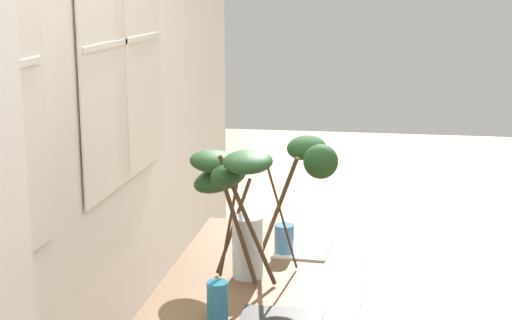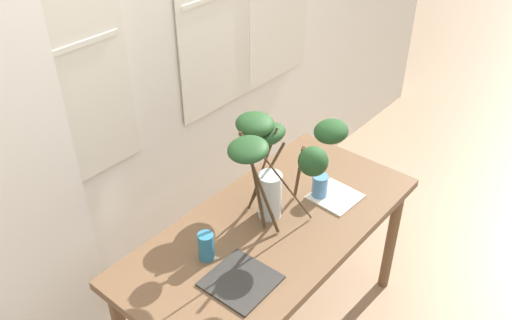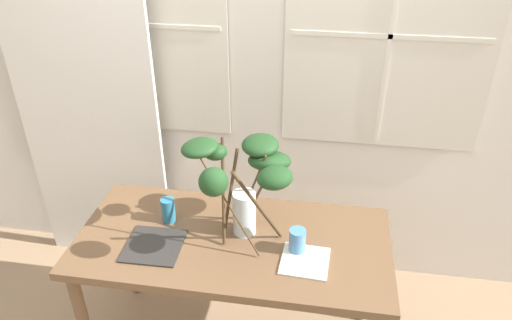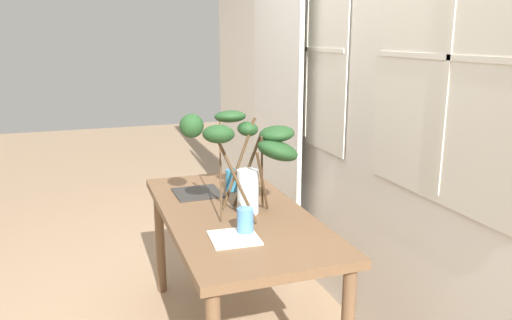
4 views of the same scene
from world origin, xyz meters
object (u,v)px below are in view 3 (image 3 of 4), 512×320
plate_square_left (154,246)px  drinking_glass_blue_right (297,241)px  dining_table (233,252)px  vase_with_branches (247,174)px  plate_square_right (305,261)px  drinking_glass_blue_left (168,210)px

plate_square_left → drinking_glass_blue_right: bearing=6.2°
dining_table → drinking_glass_blue_right: 0.34m
dining_table → drinking_glass_blue_right: bearing=-7.6°
vase_with_branches → drinking_glass_blue_right: (0.25, -0.10, -0.28)m
vase_with_branches → drinking_glass_blue_right: 0.38m
plate_square_left → plate_square_right: (0.70, 0.01, 0.00)m
vase_with_branches → plate_square_left: (-0.41, -0.17, -0.33)m
drinking_glass_blue_left → drinking_glass_blue_right: drinking_glass_blue_left is taller
plate_square_left → drinking_glass_blue_left: bearing=87.0°
drinking_glass_blue_right → plate_square_right: drinking_glass_blue_right is taller
dining_table → vase_with_branches: size_ratio=2.41×
vase_with_branches → plate_square_right: size_ratio=2.92×
drinking_glass_blue_left → plate_square_left: drinking_glass_blue_left is taller
plate_square_right → drinking_glass_blue_left: bearing=164.3°
dining_table → drinking_glass_blue_left: (-0.34, 0.09, 0.15)m
dining_table → plate_square_right: size_ratio=7.04×
vase_with_branches → drinking_glass_blue_left: (-0.40, 0.03, -0.27)m
dining_table → drinking_glass_blue_left: drinking_glass_blue_left is taller
dining_table → drinking_glass_blue_right: drinking_glass_blue_right is taller
drinking_glass_blue_left → drinking_glass_blue_right: bearing=-11.1°
plate_square_left → plate_square_right: same height
drinking_glass_blue_right → plate_square_right: bearing=-57.8°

